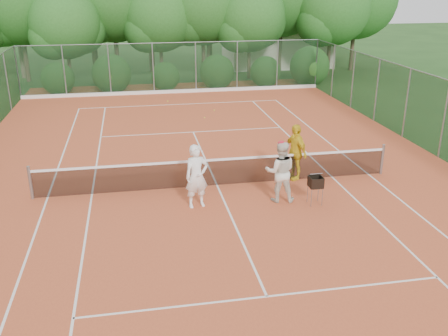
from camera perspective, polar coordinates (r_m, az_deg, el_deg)
The scene contains 14 objects.
ground at distance 16.83m, azimuth -0.79°, elevation -2.08°, with size 120.00×120.00×0.00m, color #214518.
clay_court at distance 16.83m, azimuth -0.79°, elevation -2.05°, with size 18.00×36.00×0.02m, color #C4542D.
club_building at distance 41.28m, azimuth 6.03°, elevation 13.65°, with size 8.00×5.00×3.00m, color beige.
tennis_net at distance 16.63m, azimuth -0.80°, elevation -0.39°, with size 11.97×0.10×1.10m.
player_white at distance 14.97m, azimuth -3.14°, elevation -0.96°, with size 0.71×0.47×1.96m, color white.
player_center_grp at distance 15.45m, azimuth 6.45°, elevation -0.40°, with size 1.08×0.92×1.97m.
player_yellow at distance 17.27m, azimuth 8.13°, elevation 1.85°, with size 1.15×0.48×1.96m, color yellow.
ball_hopper at distance 15.47m, azimuth 10.44°, elevation -1.64°, with size 0.39×0.39×0.90m.
stray_ball_a at distance 28.75m, azimuth -6.45°, elevation 7.61°, with size 0.07×0.07×0.07m, color #D0EE37.
stray_ball_b at distance 26.54m, azimuth -1.12°, elevation 6.62°, with size 0.07×0.07×0.07m, color #C6D230.
stray_ball_c at distance 25.10m, azimuth -2.22°, elevation 5.79°, with size 0.07×0.07×0.07m, color yellow.
court_markings at distance 16.82m, azimuth -0.79°, elevation -2.01°, with size 11.03×23.83×0.01m.
fence_back at distance 30.81m, azimuth -5.66°, elevation 11.30°, with size 18.07×0.07×3.00m.
tropical_treeline at distance 35.77m, azimuth -4.28°, elevation 18.44°, with size 32.10×8.49×15.03m.
Camera 1 is at (-2.61, -15.29, 6.54)m, focal length 40.00 mm.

